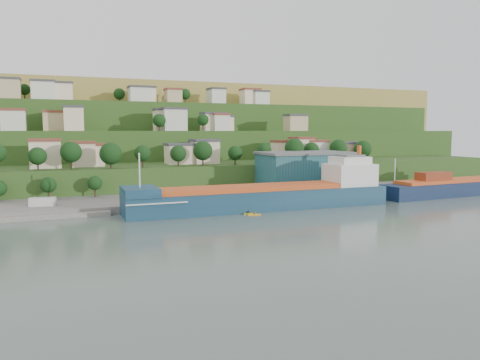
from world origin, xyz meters
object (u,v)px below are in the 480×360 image
warehouse (304,170)px  caravan (43,203)px  kayak_orange (254,214)px  cargo_ship_near (269,197)px  cargo_ship_far (461,187)px

warehouse → caravan: size_ratio=4.82×
caravan → kayak_orange: 56.76m
cargo_ship_near → caravan: size_ratio=11.76×
cargo_ship_near → warehouse: (24.12, 22.39, 5.29)m
cargo_ship_near → cargo_ship_far: bearing=1.7°
cargo_ship_far → kayak_orange: bearing=-176.4°
cargo_ship_near → kayak_orange: size_ratio=21.43×
caravan → kayak_orange: size_ratio=1.82×
cargo_ship_near → kayak_orange: bearing=-133.8°
cargo_ship_near → caravan: cargo_ship_near is taller
kayak_orange → warehouse: bearing=47.2°
cargo_ship_far → caravan: 134.43m
warehouse → caravan: 84.37m
warehouse → cargo_ship_near: bearing=-135.6°
warehouse → caravan: bearing=-173.7°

